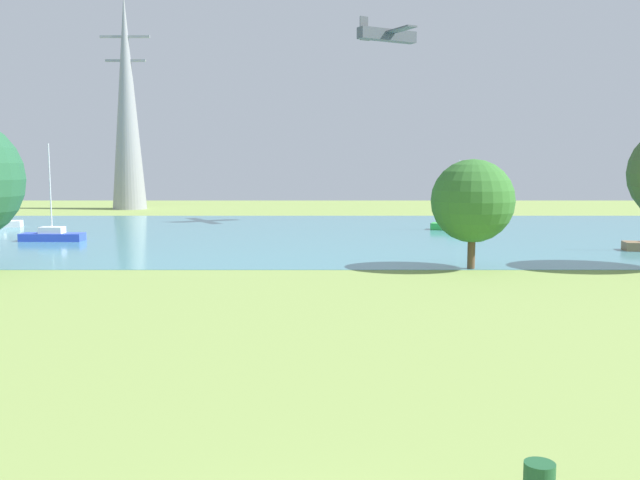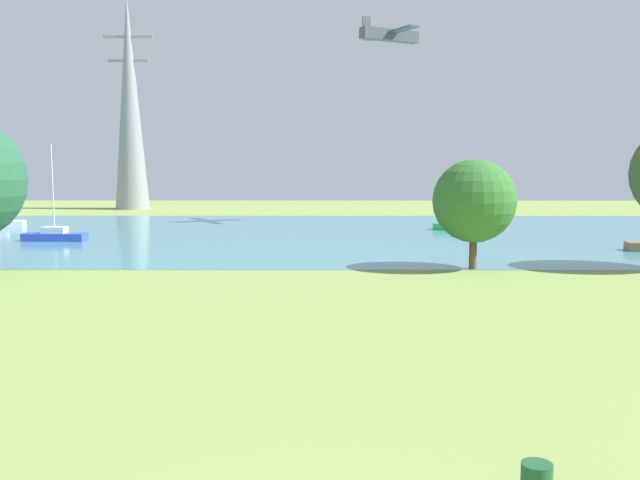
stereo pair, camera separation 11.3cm
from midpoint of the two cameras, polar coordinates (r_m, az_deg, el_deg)
The scene contains 7 objects.
ground_plane at distance 31.59m, azimuth 0.42°, elevation -4.75°, with size 160.00×160.00×0.00m, color #7F994C.
water_surface at distance 59.31m, azimuth 0.36°, elevation 0.51°, with size 140.00×40.00×0.02m, color teal.
sailboat_blue at distance 57.77m, azimuth -20.98°, elevation 0.39°, with size 4.83×1.60×7.54m.
sailboat_green at distance 63.65m, azimuth 11.55°, elevation 1.19°, with size 5.03×2.90×6.31m.
tree_mid_shore at distance 40.46m, azimuth 12.67°, elevation 3.15°, with size 4.77×4.77×6.31m.
electricity_pylon at distance 94.58m, azimuth -15.38°, elevation 10.89°, with size 6.40×4.40×27.65m.
light_aircraft at distance 71.43m, azimuth 5.77°, elevation 16.49°, with size 6.14×7.89×2.10m.
Camera 2 is at (-0.02, -8.99, 6.13)m, focal length 38.82 mm.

